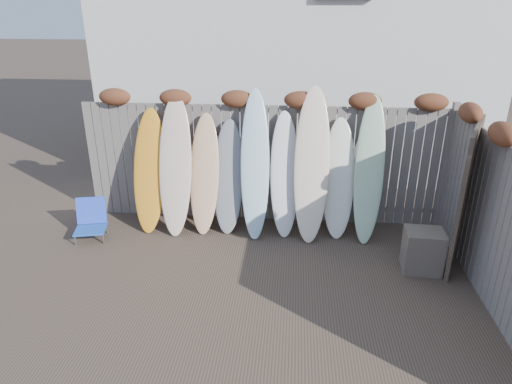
# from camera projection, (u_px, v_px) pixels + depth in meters

# --- Properties ---
(ground) EXTENTS (80.00, 80.00, 0.00)m
(ground) POSITION_uv_depth(u_px,v_px,m) (248.00, 300.00, 5.84)
(ground) COLOR #493A2D
(back_fence) EXTENTS (6.05, 0.28, 2.24)m
(back_fence) POSITION_uv_depth(u_px,v_px,m) (266.00, 154.00, 7.57)
(back_fence) COLOR slate
(back_fence) RESTS_ON ground
(right_fence) EXTENTS (0.28, 4.40, 2.24)m
(right_fence) POSITION_uv_depth(u_px,v_px,m) (501.00, 220.00, 5.39)
(right_fence) COLOR slate
(right_fence) RESTS_ON ground
(house) EXTENTS (8.50, 5.50, 6.33)m
(house) POSITION_uv_depth(u_px,v_px,m) (297.00, 16.00, 10.52)
(house) COLOR silver
(house) RESTS_ON ground
(beach_chair) EXTENTS (0.56, 0.59, 0.62)m
(beach_chair) POSITION_uv_depth(u_px,v_px,m) (91.00, 220.00, 7.32)
(beach_chair) COLOR #2355B2
(beach_chair) RESTS_ON ground
(wooden_crate) EXTENTS (0.54, 0.46, 0.61)m
(wooden_crate) POSITION_uv_depth(u_px,v_px,m) (423.00, 251.00, 6.39)
(wooden_crate) COLOR #4E403B
(wooden_crate) RESTS_ON ground
(lattice_panel) EXTENTS (0.62, 1.26, 2.04)m
(lattice_panel) POSITION_uv_depth(u_px,v_px,m) (465.00, 196.00, 6.36)
(lattice_panel) COLOR #3B2C24
(lattice_panel) RESTS_ON ground
(surfboard_0) EXTENTS (0.57, 0.72, 1.96)m
(surfboard_0) POSITION_uv_depth(u_px,v_px,m) (149.00, 171.00, 7.40)
(surfboard_0) COLOR orange
(surfboard_0) RESTS_ON ground
(surfboard_1) EXTENTS (0.54, 0.78, 2.19)m
(surfboard_1) POSITION_uv_depth(u_px,v_px,m) (175.00, 166.00, 7.29)
(surfboard_1) COLOR beige
(surfboard_1) RESTS_ON ground
(surfboard_2) EXTENTS (0.51, 0.70, 1.90)m
(surfboard_2) POSITION_uv_depth(u_px,v_px,m) (204.00, 174.00, 7.36)
(surfboard_2) COLOR #FFD599
(surfboard_2) RESTS_ON ground
(surfboard_3) EXTENTS (0.50, 0.65, 1.80)m
(surfboard_3) POSITION_uv_depth(u_px,v_px,m) (228.00, 177.00, 7.39)
(surfboard_3) COLOR gray
(surfboard_3) RESTS_ON ground
(surfboard_4) EXTENTS (0.51, 0.84, 2.29)m
(surfboard_4) POSITION_uv_depth(u_px,v_px,m) (255.00, 165.00, 7.19)
(surfboard_4) COLOR silver
(surfboard_4) RESTS_ON ground
(surfboard_5) EXTENTS (0.52, 0.73, 1.95)m
(surfboard_5) POSITION_uv_depth(u_px,v_px,m) (284.00, 175.00, 7.27)
(surfboard_5) COLOR white
(surfboard_5) RESTS_ON ground
(surfboard_6) EXTENTS (0.57, 0.84, 2.35)m
(surfboard_6) POSITION_uv_depth(u_px,v_px,m) (312.00, 165.00, 7.09)
(surfboard_6) COLOR #F7E4C1
(surfboard_6) RESTS_ON ground
(surfboard_7) EXTENTS (0.51, 0.67, 1.86)m
(surfboard_7) POSITION_uv_depth(u_px,v_px,m) (339.00, 179.00, 7.23)
(surfboard_7) COLOR white
(surfboard_7) RESTS_ON ground
(surfboard_8) EXTENTS (0.53, 0.83, 2.23)m
(surfboard_8) POSITION_uv_depth(u_px,v_px,m) (369.00, 170.00, 7.06)
(surfboard_8) COLOR #A9CCA5
(surfboard_8) RESTS_ON ground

